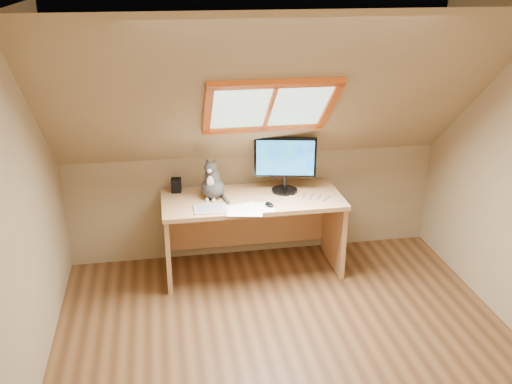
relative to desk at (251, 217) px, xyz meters
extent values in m
plane|color=brown|center=(0.08, -1.45, -0.50)|extent=(3.50, 3.50, 0.00)
cube|color=tan|center=(-1.67, -1.45, 0.70)|extent=(0.02, 3.50, 2.40)
cube|color=tan|center=(0.08, 0.30, 0.00)|extent=(3.50, 0.02, 1.00)
cube|color=silver|center=(0.08, -2.22, 1.90)|extent=(3.50, 1.95, 0.02)
cube|color=tan|center=(0.08, -0.47, 1.20)|extent=(3.50, 1.56, 1.41)
cube|color=#B2E0CC|center=(0.08, -0.40, 1.13)|extent=(0.90, 0.53, 0.48)
cube|color=#F14E16|center=(0.08, -0.40, 1.13)|extent=(1.02, 0.64, 0.59)
cube|color=tan|center=(0.00, -0.07, 0.20)|extent=(1.59, 0.70, 0.04)
cube|color=tan|center=(-0.77, -0.07, -0.16)|extent=(0.04, 0.63, 0.69)
cube|color=tan|center=(0.77, -0.07, -0.16)|extent=(0.04, 0.63, 0.69)
cube|color=tan|center=(0.00, 0.25, -0.16)|extent=(1.49, 0.03, 0.48)
cylinder|color=black|center=(0.31, 0.02, 0.23)|extent=(0.23, 0.23, 0.02)
cylinder|color=black|center=(0.31, 0.02, 0.31)|extent=(0.04, 0.04, 0.13)
cube|color=black|center=(0.31, 0.02, 0.55)|extent=(0.55, 0.15, 0.36)
cube|color=#0629C9|center=(0.31, -0.01, 0.55)|extent=(0.50, 0.11, 0.32)
ellipsoid|color=#4A4441|center=(-0.34, 0.00, 0.31)|extent=(0.28, 0.30, 0.18)
ellipsoid|color=#4A4441|center=(-0.35, -0.02, 0.42)|extent=(0.17, 0.17, 0.19)
ellipsoid|color=silver|center=(-0.37, -0.07, 0.40)|extent=(0.07, 0.06, 0.11)
ellipsoid|color=#4A4441|center=(-0.36, -0.06, 0.52)|extent=(0.13, 0.13, 0.10)
sphere|color=silver|center=(-0.38, -0.10, 0.51)|extent=(0.04, 0.04, 0.04)
cone|color=#4A4441|center=(-0.39, -0.03, 0.57)|extent=(0.06, 0.06, 0.06)
cone|color=#4A4441|center=(-0.32, -0.05, 0.57)|extent=(0.06, 0.06, 0.06)
cube|color=black|center=(-0.66, 0.18, 0.29)|extent=(0.10, 0.10, 0.13)
cube|color=#B2B2B7|center=(-0.39, -0.27, 0.23)|extent=(0.28, 0.20, 0.01)
ellipsoid|color=black|center=(0.11, -0.28, 0.24)|extent=(0.09, 0.11, 0.03)
cube|color=white|center=(-0.08, -0.33, 0.22)|extent=(0.33, 0.27, 0.00)
cube|color=white|center=(-0.08, -0.33, 0.23)|extent=(0.32, 0.24, 0.00)
cube|color=white|center=(-0.08, -0.33, 0.23)|extent=(0.35, 0.30, 0.00)
camera|label=1|loc=(-0.77, -4.66, 2.15)|focal=40.00mm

